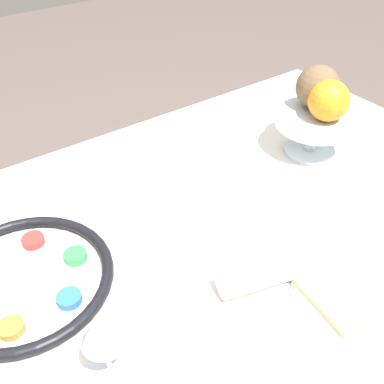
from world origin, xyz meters
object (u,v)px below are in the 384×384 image
object	(u,v)px
bread_plate	(346,294)
wine_glass	(102,333)
seder_plate	(23,281)
orange_fruit	(329,101)
fruit_stand	(314,124)
coconut	(318,87)
napkin_roll	(269,272)

from	to	relation	value
bread_plate	wine_glass	bearing A→B (deg)	162.68
seder_plate	orange_fruit	bearing A→B (deg)	-1.75
wine_glass	fruit_stand	size ratio (longest dim) A/B	0.67
orange_fruit	coconut	bearing A→B (deg)	66.53
bread_plate	napkin_roll	xyz separation A→B (m)	(-0.08, 0.10, 0.01)
fruit_stand	orange_fruit	distance (m)	0.08
seder_plate	coconut	distance (m)	0.73
seder_plate	napkin_roll	xyz separation A→B (m)	(0.34, -0.23, 0.01)
seder_plate	orange_fruit	distance (m)	0.71
seder_plate	bread_plate	size ratio (longest dim) A/B	1.71
fruit_stand	wine_glass	bearing A→B (deg)	-161.27
coconut	napkin_roll	world-z (taller)	coconut
fruit_stand	coconut	xyz separation A→B (m)	(0.02, 0.02, 0.08)
coconut	bread_plate	bearing A→B (deg)	-129.52
seder_plate	fruit_stand	distance (m)	0.70
fruit_stand	bread_plate	distance (m)	0.44
wine_glass	bread_plate	xyz separation A→B (m)	(0.37, -0.12, -0.07)
wine_glass	fruit_stand	distance (m)	0.69
fruit_stand	orange_fruit	size ratio (longest dim) A/B	1.96
napkin_roll	wine_glass	bearing A→B (deg)	176.61
bread_plate	napkin_roll	size ratio (longest dim) A/B	0.96
coconut	bread_plate	world-z (taller)	coconut
orange_fruit	napkin_roll	size ratio (longest dim) A/B	0.49
bread_plate	orange_fruit	bearing A→B (deg)	48.25
seder_plate	orange_fruit	world-z (taller)	orange_fruit
orange_fruit	bread_plate	size ratio (longest dim) A/B	0.51
orange_fruit	napkin_roll	distance (m)	0.43
orange_fruit	seder_plate	bearing A→B (deg)	178.25
seder_plate	wine_glass	xyz separation A→B (m)	(0.05, -0.21, 0.07)
seder_plate	bread_plate	distance (m)	0.53
wine_glass	bread_plate	size ratio (longest dim) A/B	0.68
orange_fruit	bread_plate	bearing A→B (deg)	-131.75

